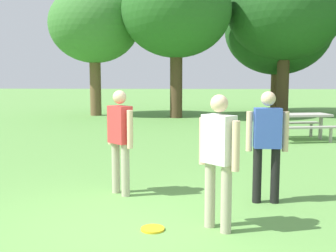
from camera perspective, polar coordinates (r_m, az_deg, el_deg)
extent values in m
plane|color=#609947|center=(5.15, -7.02, -14.25)|extent=(120.00, 120.00, 0.00)
cylinder|color=#B7AD93|center=(5.00, 8.03, -9.95)|extent=(0.13, 0.13, 0.82)
cylinder|color=#B7AD93|center=(5.16, 5.81, -9.37)|extent=(0.13, 0.13, 0.82)
cube|color=white|center=(4.93, 7.01, -1.83)|extent=(0.42, 0.43, 0.58)
sphere|color=beige|center=(4.88, 7.09, 3.11)|extent=(0.21, 0.21, 0.21)
cylinder|color=beige|center=(4.77, 9.35, -2.76)|extent=(0.09, 0.09, 0.58)
cylinder|color=beige|center=(5.11, 4.82, -2.06)|extent=(0.09, 0.09, 0.58)
cylinder|color=#B7AD93|center=(6.67, -7.21, -5.69)|extent=(0.13, 0.13, 0.82)
cylinder|color=#B7AD93|center=(6.46, -5.90, -6.08)|extent=(0.13, 0.13, 0.82)
cube|color=#D83838|center=(6.45, -6.65, 0.20)|extent=(0.42, 0.43, 0.58)
sphere|color=beige|center=(6.41, -6.70, 3.97)|extent=(0.21, 0.21, 0.21)
cylinder|color=beige|center=(6.67, -7.92, -0.04)|extent=(0.09, 0.09, 0.58)
cylinder|color=beige|center=(6.24, -5.27, -0.46)|extent=(0.09, 0.09, 0.58)
cylinder|color=black|center=(6.29, 14.56, -6.63)|extent=(0.13, 0.13, 0.82)
cylinder|color=black|center=(6.24, 12.19, -6.65)|extent=(0.13, 0.13, 0.82)
cube|color=#3856B7|center=(6.14, 13.56, -0.27)|extent=(0.39, 0.23, 0.58)
sphere|color=beige|center=(6.10, 13.67, 3.69)|extent=(0.21, 0.21, 0.21)
cylinder|color=beige|center=(6.19, 15.92, -0.75)|extent=(0.09, 0.09, 0.58)
cylinder|color=beige|center=(6.11, 11.14, -0.72)|extent=(0.09, 0.09, 0.58)
cylinder|color=yellow|center=(5.16, -2.14, -14.00)|extent=(0.29, 0.29, 0.03)
cube|color=#B2ADA3|center=(12.70, 17.74, 1.47)|extent=(1.81, 1.06, 0.06)
cube|color=#A49F96|center=(12.21, 18.87, -0.19)|extent=(1.72, 0.57, 0.05)
cube|color=#A49F96|center=(13.25, 16.61, 0.41)|extent=(1.72, 0.57, 0.05)
cylinder|color=#A49F96|center=(12.46, 14.93, -0.31)|extent=(0.11, 0.11, 0.71)
cylinder|color=#A49F96|center=(11.96, 15.99, -1.35)|extent=(0.09, 0.09, 0.41)
cylinder|color=#A49F96|center=(13.01, 13.92, -0.65)|extent=(0.09, 0.09, 0.41)
cylinder|color=#A49F96|center=(13.04, 20.31, -0.20)|extent=(0.11, 0.11, 0.71)
cylinder|color=#A49F96|center=(12.55, 21.53, -1.19)|extent=(0.09, 0.09, 0.41)
cylinder|color=#A49F96|center=(13.56, 19.13, -0.53)|extent=(0.09, 0.09, 0.41)
cylinder|color=brown|center=(20.20, -9.98, 5.90)|extent=(0.53, 0.53, 3.14)
ellipsoid|color=#3D7A33|center=(20.35, -10.14, 13.64)|extent=(4.26, 4.26, 3.62)
cylinder|color=#4C3823|center=(18.79, 1.14, 6.38)|extent=(0.56, 0.56, 3.43)
ellipsoid|color=#286023|center=(19.02, 1.16, 15.64)|extent=(4.89, 4.89, 4.16)
cylinder|color=#4C3823|center=(20.58, 15.56, 6.16)|extent=(0.57, 0.57, 3.42)
ellipsoid|color=#21511E|center=(20.81, 15.84, 14.95)|extent=(5.35, 5.35, 4.54)
cylinder|color=brown|center=(22.29, 14.72, 5.37)|extent=(0.58, 0.58, 2.77)
ellipsoid|color=#21511E|center=(22.42, 14.95, 12.74)|extent=(5.43, 5.43, 4.62)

